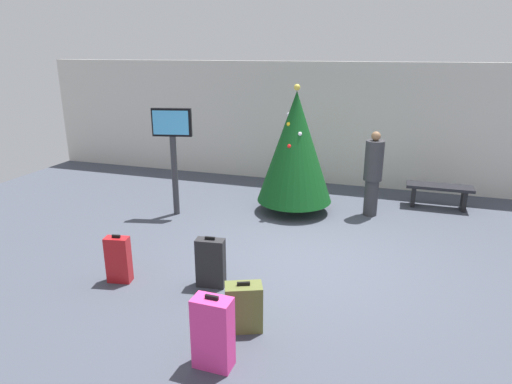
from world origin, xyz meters
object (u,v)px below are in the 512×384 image
Objects in this scene: holiday_tree at (295,147)px; suitcase_0 at (213,333)px; suitcase_2 at (244,307)px; suitcase_3 at (119,260)px; traveller_0 at (373,172)px; suitcase_1 at (211,263)px; flight_info_kiosk at (173,144)px; waiting_bench at (439,191)px.

holiday_tree is 3.07× the size of suitcase_0.
suitcase_3 reaches higher than suitcase_2.
holiday_tree reaches higher than traveller_0.
suitcase_3 is at bearing 165.48° from suitcase_2.
suitcase_0 is at bearing -86.64° from holiday_tree.
suitcase_1 is (-1.88, -3.54, -0.53)m from traveller_0.
traveller_0 reaches higher than suitcase_2.
suitcase_3 is (-2.04, 0.53, 0.05)m from suitcase_2.
flight_info_kiosk reaches higher than suitcase_1.
flight_info_kiosk reaches higher than waiting_bench.
flight_info_kiosk reaches higher than traveller_0.
flight_info_kiosk is at bearing -158.67° from holiday_tree.
traveller_0 is 2.36× the size of suitcase_3.
suitcase_0 is at bearing -32.13° from suitcase_3.
suitcase_1 is at bearing -53.40° from flight_info_kiosk.
suitcase_1 is 1.11m from suitcase_2.
suitcase_2 is (0.36, -4.08, -1.04)m from holiday_tree.
waiting_bench is 2.12× the size of suitcase_2.
suitcase_3 is (-1.96, 1.23, -0.06)m from suitcase_0.
traveller_0 is at bearing 62.00° from suitcase_1.
suitcase_2 is (0.08, 0.70, -0.11)m from suitcase_0.
flight_info_kiosk is at bearing -162.96° from traveller_0.
holiday_tree is 3.17m from waiting_bench.
suitcase_0 reaches higher than suitcase_1.
traveller_0 is 4.99m from suitcase_3.
holiday_tree is 4.05m from suitcase_3.
suitcase_3 is (-1.28, -0.28, -0.01)m from suitcase_1.
suitcase_0 is (-2.51, -5.93, 0.04)m from waiting_bench.
suitcase_3 is (0.52, -2.70, -1.09)m from flight_info_kiosk.
suitcase_0 is 1.66m from suitcase_1.
holiday_tree reaches higher than flight_info_kiosk.
holiday_tree is at bearing 21.33° from flight_info_kiosk.
flight_info_kiosk is 5.48m from waiting_bench.
suitcase_3 is at bearing -167.64° from suitcase_1.
suitcase_1 is (-0.68, 1.51, -0.04)m from suitcase_0.
flight_info_kiosk is 3.42× the size of suitcase_2.
waiting_bench is 6.49m from suitcase_3.
suitcase_1 reaches higher than suitcase_3.
flight_info_kiosk is 1.25× the size of traveller_0.
flight_info_kiosk is 3.20m from suitcase_1.
suitcase_2 is at bearing -84.91° from holiday_tree.
waiting_bench is 6.44m from suitcase_0.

